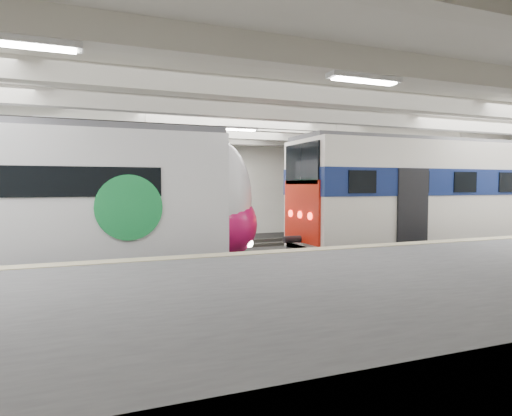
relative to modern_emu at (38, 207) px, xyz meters
name	(u,v)px	position (x,y,z in m)	size (l,w,h in m)	color
station_hall	(278,171)	(6.52, -1.74, 1.02)	(36.00, 24.00, 5.75)	black
modern_emu	(38,207)	(0.00, 0.00, 0.00)	(14.05, 2.90, 4.52)	white
older_rer	(454,195)	(15.09, 0.00, 0.18)	(13.94, 3.08, 4.58)	white
far_train	(12,202)	(-1.48, 5.50, -0.05)	(13.14, 3.00, 4.21)	white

